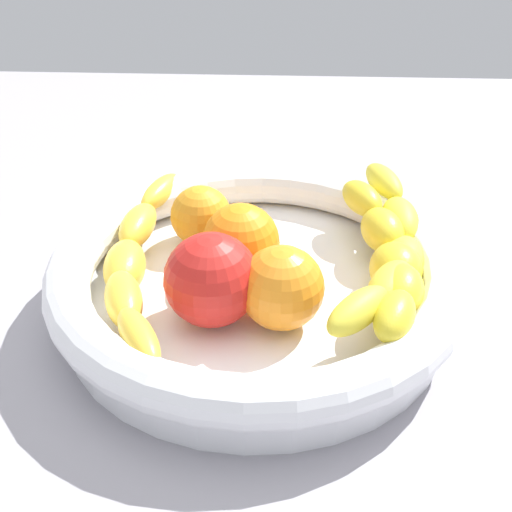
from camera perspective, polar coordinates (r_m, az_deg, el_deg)
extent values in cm
cube|color=#96939B|center=(57.72, 0.00, -5.70)|extent=(120.00, 120.00, 3.00)
cylinder|color=white|center=(56.09, 0.00, -3.58)|extent=(30.48, 30.48, 2.34)
torus|color=white|center=(54.38, 0.00, -1.07)|extent=(32.99, 32.99, 3.58)
ellipsoid|color=yellow|center=(64.05, -7.90, 5.33)|extent=(4.09, 6.79, 2.16)
ellipsoid|color=yellow|center=(60.08, -9.76, 2.52)|extent=(3.47, 6.71, 2.74)
ellipsoid|color=yellow|center=(55.99, -10.79, -0.79)|extent=(3.90, 6.72, 3.32)
ellipsoid|color=yellow|center=(51.25, -10.92, -3.53)|extent=(4.51, 6.96, 2.74)
ellipsoid|color=yellow|center=(46.66, -9.72, -6.62)|extent=(5.01, 6.68, 2.16)
ellipsoid|color=yellow|center=(46.89, 8.46, -4.49)|extent=(5.84, 6.29, 2.42)
ellipsoid|color=yellow|center=(51.34, 11.10, -2.56)|extent=(5.45, 6.91, 3.07)
ellipsoid|color=yellow|center=(56.17, 12.05, -0.58)|extent=(4.86, 6.80, 3.72)
ellipsoid|color=yellow|center=(60.00, 11.87, 2.96)|extent=(3.41, 6.35, 3.07)
ellipsoid|color=yellow|center=(63.77, 10.56, 6.09)|extent=(4.19, 6.63, 2.42)
ellipsoid|color=yellow|center=(47.30, 11.41, -4.89)|extent=(4.26, 5.75, 2.67)
ellipsoid|color=yellow|center=(51.25, 11.91, -2.79)|extent=(4.12, 5.59, 3.39)
ellipsoid|color=yellow|center=(55.22, 11.46, -0.90)|extent=(4.36, 5.34, 4.11)
ellipsoid|color=yellow|center=(58.24, 10.44, 2.11)|extent=(4.54, 5.82, 3.39)
ellipsoid|color=yellow|center=(61.15, 8.76, 4.75)|extent=(4.62, 5.80, 2.67)
sphere|color=orange|center=(49.97, 2.13, -2.64)|extent=(6.30, 6.30, 6.30)
sphere|color=orange|center=(55.21, -1.27, 1.18)|extent=(6.30, 6.30, 6.30)
sphere|color=orange|center=(59.98, -4.57, 3.32)|extent=(5.33, 5.33, 5.33)
sphere|color=red|center=(50.20, -3.72, -1.98)|extent=(7.06, 7.06, 7.06)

